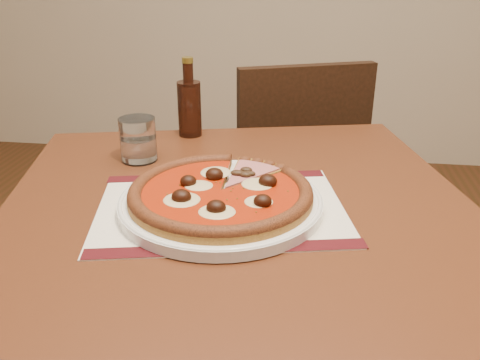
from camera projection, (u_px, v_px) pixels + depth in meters
The scene contains 8 objects.
table at pixel (238, 251), 0.91m from camera, with size 0.97×0.97×0.75m.
chair_far at pixel (291, 172), 1.65m from camera, with size 0.53×0.53×0.86m.
placemat at pixel (221, 208), 0.85m from camera, with size 0.41×0.29×0.00m, color white.
plate at pixel (221, 203), 0.84m from camera, with size 0.34×0.34×0.02m, color white.
pizza at pixel (221, 192), 0.83m from camera, with size 0.30×0.30×0.04m.
ham_slice at pixel (258, 175), 0.90m from camera, with size 0.10×0.15×0.02m.
water_glass at pixel (138, 140), 1.03m from camera, with size 0.07×0.07×0.09m, color white.
bottle at pixel (189, 106), 1.17m from camera, with size 0.05×0.05×0.18m.
Camera 1 is at (0.34, 0.05, 1.14)m, focal length 38.00 mm.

